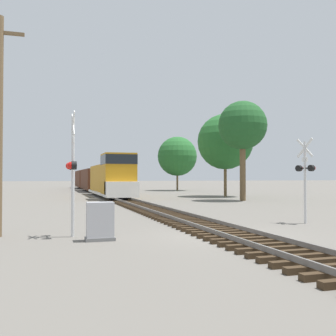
{
  "coord_description": "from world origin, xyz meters",
  "views": [
    {
      "loc": [
        -6.34,
        -13.39,
        2.19
      ],
      "look_at": [
        0.79,
        10.3,
        2.75
      ],
      "focal_mm": 42.0,
      "sensor_mm": 36.0,
      "label": 1
    }
  ],
  "objects_px": {
    "relay_cabinet": "(100,222)",
    "tree_mid_background": "(225,142)",
    "tree_far_right": "(243,126)",
    "crossing_signal_far": "(305,173)",
    "freight_train": "(96,179)",
    "crossing_signal_near": "(72,168)",
    "tree_deep_background": "(177,156)"
  },
  "relations": [
    {
      "from": "relay_cabinet",
      "to": "tree_mid_background",
      "type": "bearing_deg",
      "value": 57.12
    },
    {
      "from": "tree_far_right",
      "to": "crossing_signal_far",
      "type": "bearing_deg",
      "value": -108.06
    },
    {
      "from": "freight_train",
      "to": "tree_mid_background",
      "type": "xyz_separation_m",
      "value": [
        12.4,
        -17.4,
        4.27
      ]
    },
    {
      "from": "freight_train",
      "to": "crossing_signal_near",
      "type": "relative_size",
      "value": 10.44
    },
    {
      "from": "tree_far_right",
      "to": "tree_mid_background",
      "type": "xyz_separation_m",
      "value": [
        1.71,
        7.42,
        -0.77
      ]
    },
    {
      "from": "crossing_signal_far",
      "to": "tree_far_right",
      "type": "relative_size",
      "value": 0.44
    },
    {
      "from": "crossing_signal_near",
      "to": "tree_far_right",
      "type": "bearing_deg",
      "value": 135.14
    },
    {
      "from": "freight_train",
      "to": "crossing_signal_far",
      "type": "xyz_separation_m",
      "value": [
        5.21,
        -41.59,
        0.54
      ]
    },
    {
      "from": "crossing_signal_near",
      "to": "tree_deep_background",
      "type": "height_order",
      "value": "tree_deep_background"
    },
    {
      "from": "crossing_signal_near",
      "to": "tree_deep_background",
      "type": "relative_size",
      "value": 0.53
    },
    {
      "from": "crossing_signal_near",
      "to": "tree_deep_background",
      "type": "distance_m",
      "value": 48.98
    },
    {
      "from": "tree_far_right",
      "to": "tree_deep_background",
      "type": "bearing_deg",
      "value": 84.61
    },
    {
      "from": "tree_deep_background",
      "to": "crossing_signal_far",
      "type": "bearing_deg",
      "value": -100.35
    },
    {
      "from": "tree_mid_background",
      "to": "crossing_signal_near",
      "type": "bearing_deg",
      "value": -125.37
    },
    {
      "from": "crossing_signal_far",
      "to": "tree_deep_background",
      "type": "bearing_deg",
      "value": -26.28
    },
    {
      "from": "tree_deep_background",
      "to": "tree_far_right",
      "type": "bearing_deg",
      "value": -95.39
    },
    {
      "from": "crossing_signal_far",
      "to": "tree_mid_background",
      "type": "bearing_deg",
      "value": -32.47
    },
    {
      "from": "tree_far_right",
      "to": "tree_deep_background",
      "type": "xyz_separation_m",
      "value": [
        2.57,
        27.25,
        -1.38
      ]
    },
    {
      "from": "crossing_signal_far",
      "to": "tree_mid_background",
      "type": "distance_m",
      "value": 25.51
    },
    {
      "from": "crossing_signal_far",
      "to": "freight_train",
      "type": "bearing_deg",
      "value": -8.79
    },
    {
      "from": "crossing_signal_far",
      "to": "tree_far_right",
      "type": "xyz_separation_m",
      "value": [
        5.47,
        16.77,
        4.5
      ]
    },
    {
      "from": "tree_far_right",
      "to": "tree_deep_background",
      "type": "height_order",
      "value": "tree_far_right"
    },
    {
      "from": "tree_far_right",
      "to": "freight_train",
      "type": "bearing_deg",
      "value": 113.29
    },
    {
      "from": "freight_train",
      "to": "tree_far_right",
      "type": "xyz_separation_m",
      "value": [
        10.68,
        -24.82,
        5.04
      ]
    },
    {
      "from": "crossing_signal_near",
      "to": "tree_far_right",
      "type": "height_order",
      "value": "tree_far_right"
    },
    {
      "from": "crossing_signal_near",
      "to": "tree_far_right",
      "type": "xyz_separation_m",
      "value": [
        16.24,
        17.88,
        4.37
      ]
    },
    {
      "from": "crossing_signal_far",
      "to": "tree_deep_background",
      "type": "distance_m",
      "value": 44.86
    },
    {
      "from": "freight_train",
      "to": "crossing_signal_near",
      "type": "bearing_deg",
      "value": -97.42
    },
    {
      "from": "tree_far_right",
      "to": "crossing_signal_near",
      "type": "bearing_deg",
      "value": -132.26
    },
    {
      "from": "relay_cabinet",
      "to": "tree_far_right",
      "type": "relative_size",
      "value": 0.14
    },
    {
      "from": "tree_mid_background",
      "to": "tree_far_right",
      "type": "bearing_deg",
      "value": -103.0
    },
    {
      "from": "relay_cabinet",
      "to": "crossing_signal_far",
      "type": "bearing_deg",
      "value": 12.65
    }
  ]
}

